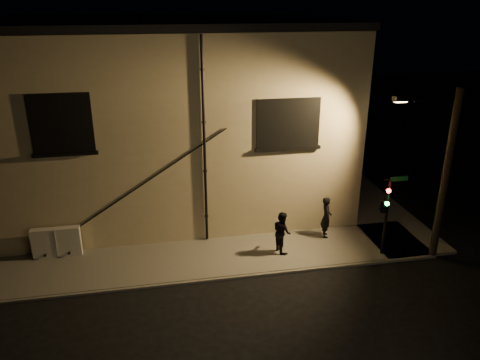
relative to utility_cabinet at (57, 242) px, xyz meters
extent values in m
plane|color=black|center=(7.76, -2.70, -0.73)|extent=(90.00, 90.00, 0.00)
cube|color=#5F5D56|center=(4.76, -1.20, -0.67)|extent=(20.00, 3.00, 0.12)
cube|color=#5F5D56|center=(14.26, 5.30, -0.67)|extent=(3.00, 16.00, 0.12)
cube|color=tan|center=(4.76, 6.30, 3.52)|extent=(16.00, 12.00, 8.50)
cube|color=black|center=(4.76, 6.30, 7.92)|extent=(16.20, 12.20, 0.30)
cube|color=black|center=(0.76, 0.28, 4.67)|extent=(2.20, 0.10, 2.20)
cube|color=black|center=(0.76, 0.29, 4.67)|extent=(1.98, 0.05, 1.98)
cube|color=black|center=(9.36, 0.28, 4.27)|extent=(2.60, 0.10, 2.00)
cube|color=black|center=(9.36, 0.29, 4.27)|extent=(2.38, 0.05, 1.78)
cylinder|color=black|center=(5.96, 0.22, 3.58)|extent=(0.11, 0.11, 8.30)
cylinder|color=black|center=(3.76, 0.25, 2.27)|extent=(5.96, 0.04, 3.75)
cylinder|color=black|center=(3.88, 0.25, 2.33)|extent=(5.96, 0.04, 3.75)
cube|color=beige|center=(0.00, 0.00, 0.00)|extent=(1.84, 0.31, 1.21)
imported|color=black|center=(10.98, -0.43, 0.30)|extent=(0.56, 0.73, 1.80)
imported|color=black|center=(8.80, -1.28, 0.24)|extent=(0.79, 0.93, 1.70)
cylinder|color=black|center=(12.70, -2.23, 0.96)|extent=(0.12, 0.12, 3.12)
imported|color=black|center=(12.48, -2.35, 1.62)|extent=(0.61, 1.91, 0.76)
sphere|color=#FF140C|center=(12.50, -2.53, 2.24)|extent=(0.17, 0.17, 0.17)
sphere|color=#14FF3F|center=(12.50, -2.53, 1.71)|extent=(0.17, 0.17, 0.17)
cube|color=#0C4C1E|center=(13.05, -2.23, 2.57)|extent=(0.70, 0.03, 0.18)
cylinder|color=black|center=(14.67, -2.67, 2.66)|extent=(0.28, 0.28, 6.77)
cylinder|color=black|center=(13.87, -2.12, 5.57)|extent=(1.72, 0.94, 0.10)
cube|color=black|center=(13.07, -1.57, 5.48)|extent=(0.55, 0.28, 0.18)
cube|color=#FFC672|center=(13.07, -1.57, 5.38)|extent=(0.42, 0.20, 0.04)
camera|label=1|loc=(4.02, -17.26, 8.95)|focal=35.00mm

